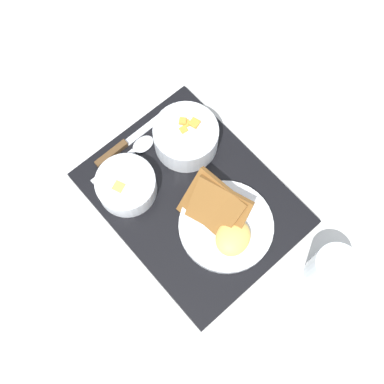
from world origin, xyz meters
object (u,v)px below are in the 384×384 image
object	(u,v)px
spoon	(132,153)
bowl_salad	(186,136)
knife	(123,145)
glass_water	(330,270)
bowl_soup	(126,185)
plate_main	(224,223)

from	to	relation	value
spoon	bowl_salad	bearing A→B (deg)	-29.08
knife	glass_water	xyz separation A→B (m)	(0.46, 0.08, 0.02)
bowl_soup	plate_main	bearing A→B (deg)	21.49
plate_main	glass_water	size ratio (longest dim) A/B	1.94
spoon	plate_main	bearing A→B (deg)	-80.52
knife	glass_water	bearing A→B (deg)	-75.27
plate_main	bowl_salad	bearing A→B (deg)	155.47
spoon	glass_water	size ratio (longest dim) A/B	1.61
bowl_salad	knife	xyz separation A→B (m)	(-0.09, -0.09, -0.03)
bowl_soup	glass_water	world-z (taller)	glass_water
bowl_salad	spoon	bearing A→B (deg)	-125.29
bowl_soup	plate_main	size ratio (longest dim) A/B	0.63
bowl_soup	glass_water	distance (m)	0.41
bowl_soup	knife	xyz separation A→B (m)	(-0.08, 0.06, -0.02)
bowl_soup	spoon	distance (m)	0.08
knife	bowl_salad	bearing A→B (deg)	-39.03
spoon	glass_water	bearing A→B (deg)	-73.76
plate_main	glass_water	xyz separation A→B (m)	(0.20, 0.06, 0.00)
plate_main	knife	distance (m)	0.26
bowl_salad	knife	world-z (taller)	bowl_salad
bowl_soup	glass_water	bearing A→B (deg)	19.50
glass_water	spoon	bearing A→B (deg)	-169.96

